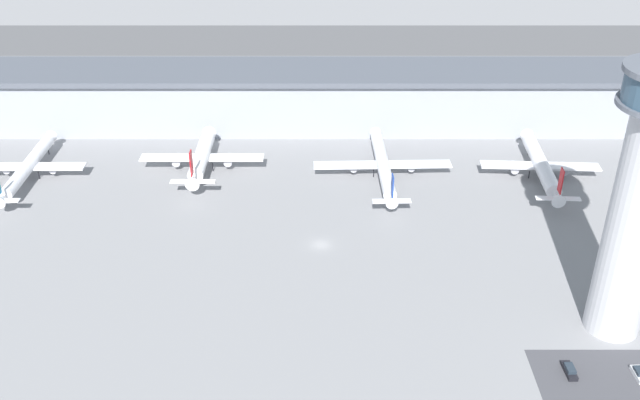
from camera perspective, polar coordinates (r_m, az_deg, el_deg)
name	(u,v)px	position (r m, az deg, el deg)	size (l,w,h in m)	color
ground_plane	(323,245)	(166.88, 0.27, -3.60)	(1000.00, 1000.00, 0.00)	gray
terminal_building	(324,97)	(225.13, 0.28, 8.22)	(220.12, 25.00, 18.49)	#9399A3
runway_strip	(324,40)	(314.55, 0.28, 12.70)	(330.18, 44.00, 0.01)	#515154
airplane_gate_bravo	(31,166)	(209.07, -22.10, 2.54)	(30.12, 40.34, 11.15)	white
airplane_gate_charlie	(204,157)	(200.21, -9.23, 3.44)	(34.31, 32.44, 13.27)	white
airplane_gate_delta	(386,165)	(195.26, 5.28, 2.82)	(37.92, 43.20, 11.17)	silver
airplane_gate_echo	(544,166)	(202.72, 17.50, 2.62)	(32.44, 40.20, 12.49)	white
car_silver_sedan	(572,371)	(140.50, 19.53, -12.77)	(1.89, 4.82, 1.48)	black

